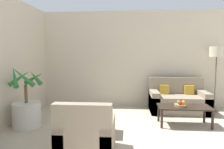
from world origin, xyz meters
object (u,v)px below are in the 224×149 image
at_px(sofa_loveseat, 178,101).
at_px(floor_lamp, 217,55).
at_px(apple_green, 178,102).
at_px(coffee_table, 184,109).
at_px(ottoman, 97,124).
at_px(potted_palm, 27,109).
at_px(orange_fruit, 184,102).
at_px(fruit_bowl, 180,105).
at_px(armchair, 87,136).
at_px(apple_red, 180,103).

bearing_deg(sofa_loveseat, floor_lamp, 7.92).
bearing_deg(apple_green, coffee_table, -19.71).
height_order(sofa_loveseat, ottoman, sofa_loveseat).
bearing_deg(floor_lamp, sofa_loveseat, -172.08).
bearing_deg(coffee_table, potted_palm, -173.96).
bearing_deg(orange_fruit, ottoman, -162.12).
distance_m(apple_green, ottoman, 1.77).
bearing_deg(coffee_table, orange_fruit, -139.59).
distance_m(potted_palm, fruit_bowl, 3.16).
bearing_deg(floor_lamp, orange_fruit, -133.36).
relative_size(apple_green, ottoman, 0.11).
bearing_deg(fruit_bowl, apple_green, 110.35).
xyz_separation_m(sofa_loveseat, coffee_table, (-0.12, -1.02, 0.06)).
bearing_deg(sofa_loveseat, armchair, -128.44).
height_order(fruit_bowl, apple_green, apple_green).
bearing_deg(orange_fruit, armchair, -142.55).
relative_size(apple_red, orange_fruit, 0.97).
distance_m(apple_green, armchair, 2.19).
height_order(coffee_table, fruit_bowl, fruit_bowl).
bearing_deg(floor_lamp, apple_green, -137.08).
bearing_deg(armchair, orange_fruit, 37.45).
xyz_separation_m(potted_palm, ottoman, (1.48, -0.24, -0.18)).
bearing_deg(sofa_loveseat, apple_red, -101.35).
distance_m(sofa_loveseat, ottoman, 2.46).
xyz_separation_m(fruit_bowl, apple_green, (-0.02, 0.06, 0.06)).
bearing_deg(potted_palm, ottoman, -9.02).
relative_size(floor_lamp, apple_green, 25.62).
distance_m(orange_fruit, armchair, 2.22).
bearing_deg(armchair, ottoman, 87.89).
xyz_separation_m(coffee_table, ottoman, (-1.75, -0.58, -0.17)).
bearing_deg(apple_green, ottoman, -159.32).
xyz_separation_m(potted_palm, apple_red, (3.13, 0.27, 0.13)).
xyz_separation_m(coffee_table, apple_green, (-0.11, 0.04, 0.13)).
height_order(floor_lamp, apple_green, floor_lamp).
xyz_separation_m(sofa_loveseat, fruit_bowl, (-0.21, -1.05, 0.14)).
bearing_deg(apple_red, sofa_loveseat, 78.65).
bearing_deg(potted_palm, coffee_table, 6.04).
height_order(potted_palm, armchair, potted_palm).
distance_m(potted_palm, floor_lamp, 4.70).
bearing_deg(coffee_table, ottoman, -161.74).
xyz_separation_m(armchair, ottoman, (0.03, 0.79, -0.09)).
relative_size(coffee_table, apple_red, 13.50).
height_order(apple_red, ottoman, apple_red).
relative_size(floor_lamp, orange_fruit, 20.58).
xyz_separation_m(sofa_loveseat, orange_fruit, (-0.14, -1.04, 0.20)).
relative_size(potted_palm, apple_green, 19.26).
height_order(floor_lamp, armchair, floor_lamp).
xyz_separation_m(floor_lamp, apple_green, (-1.20, -1.12, -0.97)).
relative_size(sofa_loveseat, fruit_bowl, 5.89).
bearing_deg(coffee_table, apple_green, 160.29).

